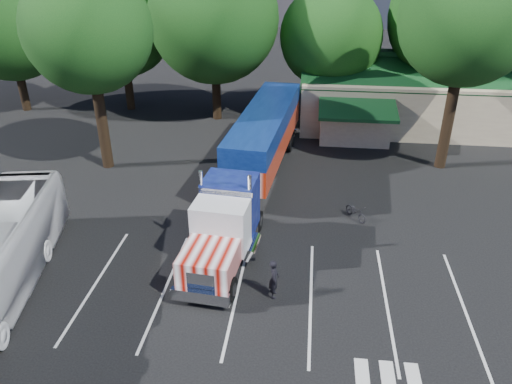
# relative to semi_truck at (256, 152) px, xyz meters

# --- Properties ---
(ground) EXTENTS (120.00, 120.00, 0.00)m
(ground) POSITION_rel_semi_truck_xyz_m (0.29, -3.90, -2.43)
(ground) COLOR black
(ground) RESTS_ON ground
(event_hall) EXTENTS (24.20, 14.12, 5.55)m
(event_hall) POSITION_rel_semi_truck_xyz_m (14.03, 13.91, -0.22)
(event_hall) COLOR beige
(event_hall) RESTS_ON ground
(tree_row_a) EXTENTS (9.00, 9.00, 11.68)m
(tree_row_a) POSITION_rel_semi_truck_xyz_m (-21.71, 12.60, 4.73)
(tree_row_a) COLOR black
(tree_row_a) RESTS_ON ground
(tree_row_b) EXTENTS (8.40, 8.40, 11.35)m
(tree_row_b) POSITION_rel_semi_truck_xyz_m (-12.71, 13.90, 4.70)
(tree_row_b) COLOR black
(tree_row_b) RESTS_ON ground
(tree_row_c) EXTENTS (10.00, 10.00, 13.05)m
(tree_row_c) POSITION_rel_semi_truck_xyz_m (-4.71, 12.30, 5.61)
(tree_row_c) COLOR black
(tree_row_c) RESTS_ON ground
(tree_row_d) EXTENTS (8.00, 8.00, 10.60)m
(tree_row_d) POSITION_rel_semi_truck_xyz_m (4.29, 13.60, 4.15)
(tree_row_d) COLOR black
(tree_row_d) RESTS_ON ground
(tree_row_e) EXTENTS (9.60, 9.60, 12.90)m
(tree_row_e) POSITION_rel_semi_truck_xyz_m (13.29, 14.10, 5.65)
(tree_row_e) COLOR black
(tree_row_e) RESTS_ON ground
(tree_near_left) EXTENTS (7.60, 7.60, 12.65)m
(tree_near_left) POSITION_rel_semi_truck_xyz_m (-10.21, 2.10, 6.38)
(tree_near_left) COLOR black
(tree_near_left) RESTS_ON ground
(tree_near_right) EXTENTS (8.00, 8.00, 13.50)m
(tree_near_right) POSITION_rel_semi_truck_xyz_m (11.79, 4.60, 7.03)
(tree_near_right) COLOR black
(tree_near_right) RESTS_ON ground
(semi_truck) EXTENTS (4.60, 20.67, 4.30)m
(semi_truck) POSITION_rel_semi_truck_xyz_m (0.00, 0.00, 0.00)
(semi_truck) COLOR black
(semi_truck) RESTS_ON ground
(woman) EXTENTS (0.49, 0.70, 1.83)m
(woman) POSITION_rel_semi_truck_xyz_m (1.89, -9.90, -1.52)
(woman) COLOR black
(woman) RESTS_ON ground
(bicycle) EXTENTS (1.41, 1.69, 0.87)m
(bicycle) POSITION_rel_semi_truck_xyz_m (5.79, -2.90, -2.00)
(bicycle) COLOR black
(bicycle) RESTS_ON ground
(silver_sedan) EXTENTS (4.69, 3.29, 1.47)m
(silver_sedan) POSITION_rel_semi_truck_xyz_m (5.29, 10.10, -1.70)
(silver_sedan) COLOR #AEB3B7
(silver_sedan) RESTS_ON ground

